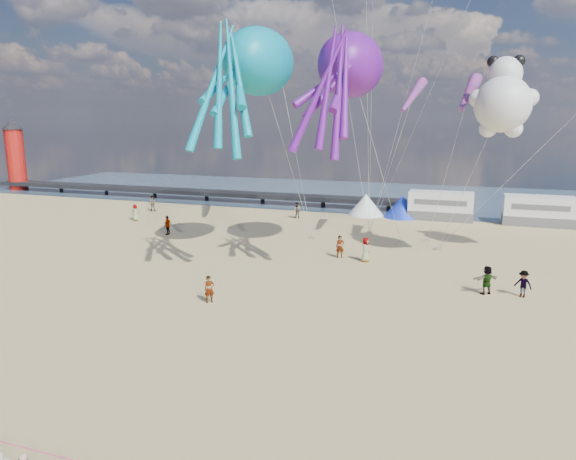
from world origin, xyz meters
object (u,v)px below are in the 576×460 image
Objects in this scene: tent_blue at (402,206)px; beachgoer_2 at (523,284)px; windsock_mid at (469,93)px; beachgoer_7 at (152,203)px; motorhome_0 at (440,206)px; beachgoer_1 at (297,210)px; windsock_right at (413,96)px; windsock_left at (277,55)px; tent_white at (366,205)px; sandbag_d at (427,240)px; beachgoer_6 at (366,250)px; sandbag_b at (401,243)px; kite_octopus_purple at (351,65)px; sandbag_a at (312,238)px; sandbag_c at (438,249)px; kite_octopus_teal at (259,62)px; lighthouse at (16,160)px; motorhome_1 at (538,211)px; beachgoer_4 at (487,280)px; standing_person at (209,289)px; beachgoer_5 at (340,247)px; beachgoer_3 at (168,225)px; sandbag_e at (369,233)px; kite_panda at (503,104)px; beachgoer_0 at (135,212)px.

tent_blue reaches higher than beachgoer_2.
beachgoer_7 is at bearing 174.02° from windsock_mid.
motorhome_0 is 3.74× the size of beachgoer_1.
beachgoer_7 is (-38.01, 18.21, 0.08)m from beachgoer_2.
windsock_left is at bearing -172.26° from windsock_right.
tent_blue is (4.00, 0.00, 0.00)m from tent_white.
sandbag_d is 0.09× the size of windsock_mid.
beachgoer_6 is at bearing -98.05° from windsock_right.
windsock_left is 1.17× the size of windsock_mid.
kite_octopus_purple is (-3.58, -5.82, 14.24)m from sandbag_b.
sandbag_a is at bearing 152.44° from kite_octopus_purple.
sandbag_c is 20.65m from kite_octopus_teal.
lighthouse is 1.63× the size of windsock_mid.
windsock_right reaches higher than motorhome_1.
kite_octopus_purple is at bearing -61.23° from beachgoer_4.
motorhome_1 is 0.59× the size of kite_octopus_teal.
standing_person is 0.32× the size of windsock_right.
tent_white is at bearing 133.31° from windsock_mid.
beachgoer_5 is 14.78m from windsock_mid.
beachgoer_2 is 30.60m from beachgoer_3.
sandbag_e is 0.08× the size of kite_panda.
beachgoer_3 is at bearing -146.09° from motorhome_0.
beachgoer_4 is at bearing -35.42° from beachgoer_1.
sandbag_a is at bearing -100.20° from tent_white.
beachgoer_2 is at bearing 137.97° from beachgoer_7.
beachgoer_2 is 0.94× the size of beachgoer_5.
sandbag_e is 0.10× the size of windsock_right.
windsock_mid is (16.25, -3.44, -3.66)m from windsock_left.
kite_octopus_teal reaches higher than sandbag_c.
sandbag_a is (1.19, 17.48, -0.70)m from standing_person.
motorhome_1 reaches higher than beachgoer_7.
beachgoer_2 is 19.44m from sandbag_a.
windsock_mid is at bearing -45.24° from beachgoer_6.
kite_panda reaches higher than sandbag_e.
windsock_mid reaches higher than sandbag_e.
windsock_right is (29.86, -7.32, 11.47)m from beachgoer_7.
windsock_mid is at bearing -36.02° from sandbag_e.
kite_octopus_teal is at bearing -101.40° from tent_white.
motorhome_1 is 1.65× the size of tent_white.
sandbag_d is at bearing -55.10° from tent_white.
windsock_mid is at bearing -16.46° from windsock_right.
motorhome_1 is 24.03m from beachgoer_2.
standing_person is at bearing -116.21° from sandbag_b.
beachgoer_4 is at bearing -103.86° from kite_panda.
beachgoer_1 is 0.32× the size of windsock_mid.
beachgoer_7 is (-1.50, 5.46, 0.04)m from beachgoer_0.
tent_blue is 26.20m from kite_octopus_teal.
sandbag_d is at bearing 75.73° from kite_octopus_purple.
windsock_right reaches higher than beachgoer_1.
motorhome_1 is at bearing -135.32° from beachgoer_4.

